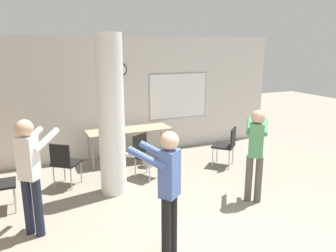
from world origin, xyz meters
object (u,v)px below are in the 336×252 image
bottle_on_table (111,126)px  chair_mid_room (227,144)px  person_playing_side (256,149)px  person_playing_front (168,185)px  folding_table (129,131)px  person_watching_back (30,169)px  chair_near_pillar (64,161)px  chair_table_front (145,153)px

bottle_on_table → chair_mid_room: bottle_on_table is taller
chair_mid_room → person_playing_side: bearing=-107.8°
bottle_on_table → person_playing_front: 3.68m
folding_table → person_watching_back: (-2.11, -2.37, 0.28)m
folding_table → person_playing_side: (1.33, -2.77, 0.24)m
person_watching_back → person_playing_side: 3.46m
folding_table → person_watching_back: size_ratio=1.14×
folding_table → person_playing_front: (-0.61, -3.57, 0.26)m
bottle_on_table → person_playing_side: size_ratio=0.16×
chair_mid_room → chair_near_pillar: 3.38m
chair_table_front → chair_near_pillar: same height
folding_table → chair_table_front: chair_table_front is taller
chair_mid_room → bottle_on_table: bearing=150.1°
person_playing_side → folding_table: bearing=115.7°
folding_table → bottle_on_table: (-0.39, 0.11, 0.15)m
person_playing_front → chair_near_pillar: bearing=109.0°
chair_near_pillar → person_watching_back: size_ratio=0.52×
chair_table_front → person_playing_side: person_playing_side is taller
person_playing_front → person_watching_back: person_watching_back is taller
chair_table_front → person_playing_front: 2.63m
chair_near_pillar → person_playing_side: (2.86, -1.86, 0.42)m
chair_near_pillar → person_playing_front: bearing=-71.0°
person_watching_back → person_playing_side: person_watching_back is taller
chair_near_pillar → person_playing_front: person_playing_front is taller
bottle_on_table → chair_table_front: bottle_on_table is taller
person_watching_back → person_playing_side: size_ratio=1.05×
chair_near_pillar → bottle_on_table: bearing=41.6°
chair_mid_room → person_playing_side: (-0.51, -1.59, 0.42)m
person_playing_front → person_watching_back: (-1.50, 1.20, 0.02)m
chair_table_front → person_playing_front: size_ratio=0.53×
bottle_on_table → chair_near_pillar: 1.56m
bottle_on_table → person_playing_side: person_playing_side is taller
bottle_on_table → chair_mid_room: size_ratio=0.29×
bottle_on_table → person_playing_side: bearing=-59.1°
chair_mid_room → person_watching_back: 4.15m
chair_mid_room → person_playing_front: size_ratio=0.53×
chair_mid_room → person_playing_front: bearing=-135.7°
bottle_on_table → chair_mid_room: bearing=-29.9°
chair_mid_room → person_playing_side: size_ratio=0.55×
chair_table_front → chair_near_pillar: bearing=174.6°
folding_table → chair_mid_room: bearing=-32.6°
folding_table → person_watching_back: person_watching_back is taller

